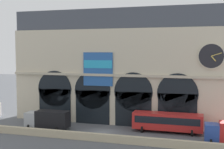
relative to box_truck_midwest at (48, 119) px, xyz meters
name	(u,v)px	position (x,y,z in m)	size (l,w,h in m)	color
ground_plane	(104,132)	(9.54, 0.70, -1.70)	(200.00, 200.00, 0.00)	#54565B
quay_parapet_wall	(94,137)	(9.54, -3.97, -1.14)	(90.00, 0.70, 1.11)	#BCAD8C
station_building	(117,67)	(9.55, 8.59, 8.28)	(38.50, 6.20, 20.44)	beige
box_truck_midwest	(48,119)	(0.00, 0.00, 0.00)	(7.50, 2.91, 3.12)	#ADB2B7
bus_mideast	(167,121)	(19.28, 3.56, 0.08)	(11.00, 3.25, 3.10)	red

